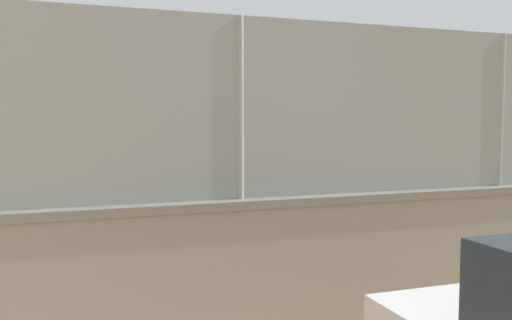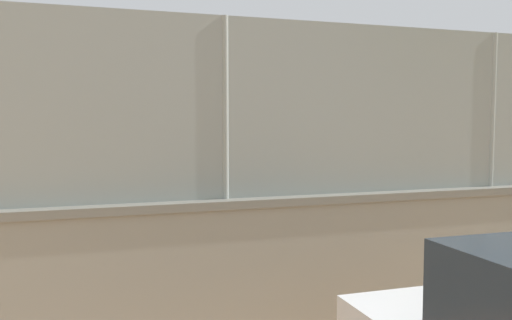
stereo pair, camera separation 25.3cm
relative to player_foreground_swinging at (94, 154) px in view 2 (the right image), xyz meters
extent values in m
plane|color=tan|center=(-2.05, 1.28, -0.98)|extent=(260.00, 260.00, 0.00)
cube|color=gray|center=(-4.40, 14.54, -0.31)|extent=(25.85, 1.03, 1.33)
cube|color=slate|center=(-4.40, 14.54, 0.40)|extent=(25.85, 1.09, 0.08)
cube|color=gray|center=(-4.40, 14.54, 1.31)|extent=(25.33, 0.70, 1.75)
cylinder|color=gray|center=(-4.40, 14.54, 1.31)|extent=(0.07, 0.07, 1.75)
cylinder|color=gray|center=(-1.23, 14.62, 1.31)|extent=(0.07, 0.07, 1.75)
cylinder|color=#591919|center=(0.07, 0.08, -0.57)|extent=(0.20, 0.20, 0.81)
cylinder|color=#591919|center=(-0.02, -0.10, -0.57)|extent=(0.20, 0.20, 0.81)
cylinder|color=white|center=(0.02, -0.01, 0.13)|extent=(0.46, 0.46, 0.60)
cylinder|color=#936B4C|center=(0.12, 0.29, 0.25)|extent=(0.55, 0.33, 0.17)
cylinder|color=#936B4C|center=(-0.38, -0.15, 0.25)|extent=(0.55, 0.33, 0.17)
sphere|color=#936B4C|center=(0.02, -0.01, 0.55)|extent=(0.23, 0.23, 0.23)
cylinder|color=black|center=(0.02, -0.01, 0.65)|extent=(0.32, 0.32, 0.05)
cylinder|color=black|center=(-0.54, -0.07, 0.25)|extent=(0.28, 0.17, 0.04)
ellipsoid|color=#333338|center=(-0.74, 0.03, 0.25)|extent=(0.28, 0.16, 0.24)
cylinder|color=#591919|center=(-7.71, 6.68, -0.61)|extent=(0.21, 0.21, 0.73)
cylinder|color=#591919|center=(-7.84, 6.53, -0.61)|extent=(0.21, 0.21, 0.73)
cylinder|color=#429951|center=(-7.77, 6.60, 0.02)|extent=(0.48, 0.48, 0.54)
cylinder|color=#D8AD84|center=(-7.63, 6.85, 0.13)|extent=(0.45, 0.41, 0.16)
cylinder|color=#D8AD84|center=(-8.18, 6.59, 0.13)|extent=(0.45, 0.41, 0.16)
sphere|color=#D8AD84|center=(-7.77, 6.60, 0.40)|extent=(0.21, 0.21, 0.21)
cylinder|color=white|center=(-7.77, 6.60, 0.48)|extent=(0.31, 0.31, 0.05)
cylinder|color=black|center=(-8.32, 6.70, 0.13)|extent=(0.25, 0.22, 0.04)
ellipsoid|color=#333338|center=(-8.49, 6.85, 0.13)|extent=(0.25, 0.22, 0.24)
cylinder|color=#591919|center=(-1.77, 2.95, -0.60)|extent=(0.20, 0.20, 0.74)
cylinder|color=#591919|center=(-1.59, 2.87, -0.60)|extent=(0.20, 0.20, 0.74)
cylinder|color=white|center=(-1.68, 2.91, 0.04)|extent=(0.45, 0.45, 0.55)
cylinder|color=brown|center=(-1.96, 2.98, 0.15)|extent=(0.30, 0.52, 0.16)
cylinder|color=brown|center=(-1.54, 2.52, 0.15)|extent=(0.30, 0.52, 0.16)
sphere|color=brown|center=(-1.68, 2.91, 0.42)|extent=(0.21, 0.21, 0.21)
cylinder|color=white|center=(-1.68, 2.91, 0.51)|extent=(0.29, 0.29, 0.05)
cylinder|color=black|center=(-1.61, 2.36, 0.15)|extent=(0.15, 0.29, 0.04)
ellipsoid|color=#333338|center=(-1.70, 2.16, 0.15)|extent=(0.15, 0.29, 0.24)
sphere|color=#3399D8|center=(-0.60, 1.22, 0.20)|extent=(0.18, 0.18, 0.18)
camera|label=1|loc=(0.22, 19.55, 1.19)|focal=37.44mm
camera|label=2|loc=(-0.03, 19.62, 1.19)|focal=37.44mm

